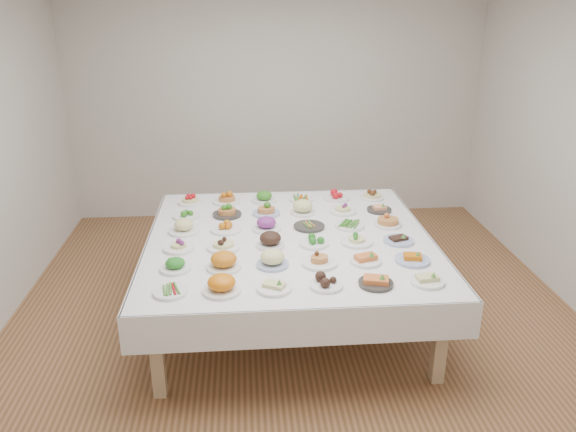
{
  "coord_description": "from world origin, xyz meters",
  "views": [
    {
      "loc": [
        -0.42,
        -4.34,
        2.61
      ],
      "look_at": [
        -0.06,
        0.1,
        0.88
      ],
      "focal_mm": 35.0,
      "sensor_mm": 36.0,
      "label": 1
    }
  ],
  "objects": [
    {
      "name": "dish_11",
      "position": [
        0.83,
        -0.59,
        0.79
      ],
      "size": [
        0.26,
        0.26,
        0.1
      ],
      "color": "#4C66B2",
      "rests_on": "display_table"
    },
    {
      "name": "dish_1",
      "position": [
        -0.59,
        -0.95,
        0.83
      ],
      "size": [
        0.26,
        0.26,
        0.16
      ],
      "color": "white",
      "rests_on": "display_table"
    },
    {
      "name": "dish_4",
      "position": [
        0.47,
        -0.94,
        0.79
      ],
      "size": [
        0.24,
        0.24,
        0.11
      ],
      "color": "#2D2B28",
      "rests_on": "display_table"
    },
    {
      "name": "dish_30",
      "position": [
        -0.94,
        0.84,
        0.81
      ],
      "size": [
        0.24,
        0.24,
        0.13
      ],
      "color": "white",
      "rests_on": "display_table"
    },
    {
      "name": "dish_24",
      "position": [
        -0.95,
        0.48,
        0.79
      ],
      "size": [
        0.24,
        0.24,
        0.1
      ],
      "color": "white",
      "rests_on": "display_table"
    },
    {
      "name": "dish_21",
      "position": [
        0.13,
        0.14,
        0.77
      ],
      "size": [
        0.26,
        0.26,
        0.05
      ],
      "color": "#2D2B28",
      "rests_on": "display_table"
    },
    {
      "name": "dish_23",
      "position": [
        0.83,
        0.13,
        0.82
      ],
      "size": [
        0.23,
        0.23,
        0.14
      ],
      "color": "white",
      "rests_on": "display_table"
    },
    {
      "name": "dish_6",
      "position": [
        -0.94,
        -0.59,
        0.8
      ],
      "size": [
        0.23,
        0.23,
        0.12
      ],
      "color": "white",
      "rests_on": "display_table"
    },
    {
      "name": "dish_2",
      "position": [
        -0.23,
        -0.95,
        0.79
      ],
      "size": [
        0.24,
        0.24,
        0.1
      ],
      "color": "white",
      "rests_on": "display_table"
    },
    {
      "name": "dish_22",
      "position": [
        0.49,
        0.13,
        0.78
      ],
      "size": [
        0.28,
        0.25,
        0.06
      ],
      "color": "white",
      "rests_on": "display_table"
    },
    {
      "name": "dish_32",
      "position": [
        -0.23,
        0.84,
        0.81
      ],
      "size": [
        0.24,
        0.24,
        0.14
      ],
      "color": "white",
      "rests_on": "display_table"
    },
    {
      "name": "dish_19",
      "position": [
        -0.59,
        0.13,
        0.79
      ],
      "size": [
        0.26,
        0.26,
        0.1
      ],
      "color": "white",
      "rests_on": "display_table"
    },
    {
      "name": "dish_35",
      "position": [
        0.84,
        0.84,
        0.81
      ],
      "size": [
        0.23,
        0.23,
        0.13
      ],
      "color": "white",
      "rests_on": "display_table"
    },
    {
      "name": "dish_8",
      "position": [
        -0.23,
        -0.58,
        0.82
      ],
      "size": [
        0.24,
        0.24,
        0.14
      ],
      "color": "#4C66B2",
      "rests_on": "display_table"
    },
    {
      "name": "dish_12",
      "position": [
        -0.95,
        -0.23,
        0.8
      ],
      "size": [
        0.25,
        0.25,
        0.12
      ],
      "color": "white",
      "rests_on": "display_table"
    },
    {
      "name": "dish_10",
      "position": [
        0.48,
        -0.58,
        0.79
      ],
      "size": [
        0.23,
        0.23,
        0.1
      ],
      "color": "white",
      "rests_on": "display_table"
    },
    {
      "name": "dish_18",
      "position": [
        -0.94,
        0.13,
        0.81
      ],
      "size": [
        0.26,
        0.26,
        0.14
      ],
      "color": "white",
      "rests_on": "display_table"
    },
    {
      "name": "dish_34",
      "position": [
        0.49,
        0.85,
        0.8
      ],
      "size": [
        0.25,
        0.25,
        0.11
      ],
      "color": "white",
      "rests_on": "display_table"
    },
    {
      "name": "dish_26",
      "position": [
        -0.22,
        0.49,
        0.83
      ],
      "size": [
        0.25,
        0.25,
        0.16
      ],
      "color": "#4C66B2",
      "rests_on": "display_table"
    },
    {
      "name": "dish_20",
      "position": [
        -0.24,
        0.13,
        0.82
      ],
      "size": [
        0.25,
        0.25,
        0.14
      ],
      "color": "white",
      "rests_on": "display_table"
    },
    {
      "name": "dish_25",
      "position": [
        -0.58,
        0.48,
        0.82
      ],
      "size": [
        0.26,
        0.26,
        0.15
      ],
      "color": "#2D2B28",
      "rests_on": "display_table"
    },
    {
      "name": "dish_31",
      "position": [
        -0.59,
        0.84,
        0.83
      ],
      "size": [
        0.26,
        0.26,
        0.17
      ],
      "color": "white",
      "rests_on": "display_table"
    },
    {
      "name": "dish_13",
      "position": [
        -0.6,
        -0.23,
        0.82
      ],
      "size": [
        0.26,
        0.26,
        0.15
      ],
      "color": "white",
      "rests_on": "display_table"
    },
    {
      "name": "dish_16",
      "position": [
        0.48,
        -0.22,
        0.81
      ],
      "size": [
        0.25,
        0.25,
        0.13
      ],
      "color": "white",
      "rests_on": "display_table"
    },
    {
      "name": "display_table",
      "position": [
        -0.06,
        -0.05,
        0.69
      ],
      "size": [
        2.37,
        2.37,
        0.75
      ],
      "color": "white",
      "rests_on": "ground"
    },
    {
      "name": "room_envelope",
      "position": [
        0.0,
        0.0,
        1.83
      ],
      "size": [
        5.02,
        5.02,
        2.81
      ],
      "color": "#94633D",
      "rests_on": "ground"
    },
    {
      "name": "dish_27",
      "position": [
        0.11,
        0.48,
        0.82
      ],
      "size": [
        0.23,
        0.23,
        0.14
      ],
      "color": "white",
      "rests_on": "display_table"
    },
    {
      "name": "dish_5",
      "position": [
        0.84,
        -0.93,
        0.79
      ],
      "size": [
        0.24,
        0.24,
        0.1
      ],
      "color": "white",
      "rests_on": "display_table"
    },
    {
      "name": "dish_17",
      "position": [
        0.83,
        -0.23,
        0.79
      ],
      "size": [
        0.24,
        0.24,
        0.1
      ],
      "color": "#4C66B2",
      "rests_on": "display_table"
    },
    {
      "name": "dish_15",
      "position": [
        0.13,
        -0.23,
        0.8
      ],
      "size": [
        0.23,
        0.23,
        0.1
      ],
      "color": "white",
      "rests_on": "display_table"
    },
    {
      "name": "dish_28",
      "position": [
        0.49,
        0.48,
        0.8
      ],
      "size": [
        0.25,
        0.25,
        0.12
      ],
      "color": "white",
      "rests_on": "display_table"
    },
    {
      "name": "dish_14",
      "position": [
        -0.22,
        -0.23,
        0.81
      ],
      "size": [
        0.25,
        0.25,
        0.14
      ],
      "color": "white",
      "rests_on": "display_table"
    },
    {
      "name": "dish_33",
      "position": [
        0.13,
        0.84,
        0.77
      ],
      "size": [
        0.23,
        0.23,
        0.06
      ],
      "color": "white",
      "rests_on": "display_table"
    },
    {
      "name": "dish_9",
      "position": [
        0.13,
        -0.58,
        0.81
      ],
      "size": [
        0.26,
        0.26,
        0.13
      ],
      "color": "white",
      "rests_on": "display_table"
    },
    {
      "name": "dish_29",
      "position": [
        0.83,
        0.49,
        0.78
      ],
      "size": [
        0.23,
        0.23,
        0.09
      ],
      "color": "#2D2B28",
      "rests_on": "display_table"
    },
    {
      "name": "dish_3",
      "position": [
        0.12,
        -0.93,
        0.8
      ],
      "size": [
        0.23,
        0.23,
        0.1
      ],
      "color": "white",
      "rests_on": "display_table"
    },
    {
      "name": "dish_7",
      "position": [
        -0.59,
        -0.59,
        0.83
      ],
      "size": [
        0.26,
        0.26,
        0.17
      ],
      "color": "white",
      "rests_on": "display_table"
    },
    {
      "name": "dish_0",
      "position": [
        -0.94,
        -0.94,
        0.77
      ],
      "size": [
        0.23,
        0.23,
        0.05
      ],
      "color": "white",
      "rests_on": "display_table"
    }
  ]
}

